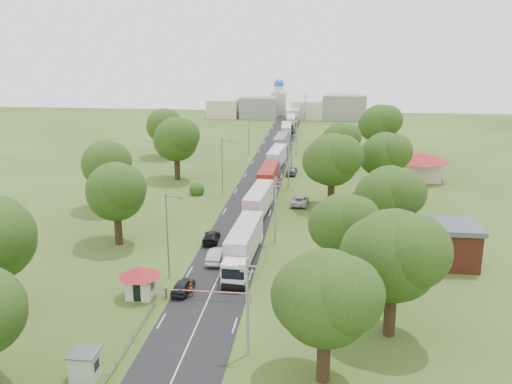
# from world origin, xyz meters

# --- Properties ---
(ground) EXTENTS (260.00, 260.00, 0.00)m
(ground) POSITION_xyz_m (0.00, 0.00, 0.00)
(ground) COLOR #314918
(ground) RESTS_ON ground
(road) EXTENTS (8.00, 200.00, 0.04)m
(road) POSITION_xyz_m (0.00, 20.00, 0.00)
(road) COLOR black
(road) RESTS_ON ground
(boom_barrier) EXTENTS (9.22, 0.35, 1.18)m
(boom_barrier) POSITION_xyz_m (-1.36, -25.00, 0.89)
(boom_barrier) COLOR slate
(boom_barrier) RESTS_ON ground
(guard_booth) EXTENTS (4.40, 4.40, 3.45)m
(guard_booth) POSITION_xyz_m (-7.20, -25.00, 2.16)
(guard_booth) COLOR beige
(guard_booth) RESTS_ON ground
(kiosk) EXTENTS (2.30, 2.30, 2.41)m
(kiosk) POSITION_xyz_m (-7.00, -40.00, 1.23)
(kiosk) COLOR #99A593
(kiosk) RESTS_ON ground
(guard_rail) EXTENTS (0.10, 17.00, 1.70)m
(guard_rail) POSITION_xyz_m (-5.00, -35.00, 0.00)
(guard_rail) COLOR slate
(guard_rail) RESTS_ON ground
(info_sign) EXTENTS (0.12, 3.10, 4.10)m
(info_sign) POSITION_xyz_m (5.20, 35.00, 3.00)
(info_sign) COLOR slate
(info_sign) RESTS_ON ground
(pole_0) EXTENTS (1.60, 0.24, 9.00)m
(pole_0) POSITION_xyz_m (5.50, -35.00, 4.68)
(pole_0) COLOR gray
(pole_0) RESTS_ON ground
(pole_1) EXTENTS (1.60, 0.24, 9.00)m
(pole_1) POSITION_xyz_m (5.50, -7.00, 4.68)
(pole_1) COLOR gray
(pole_1) RESTS_ON ground
(pole_2) EXTENTS (1.60, 0.24, 9.00)m
(pole_2) POSITION_xyz_m (5.50, 21.00, 4.68)
(pole_2) COLOR gray
(pole_2) RESTS_ON ground
(pole_3) EXTENTS (1.60, 0.24, 9.00)m
(pole_3) POSITION_xyz_m (5.50, 49.00, 4.68)
(pole_3) COLOR gray
(pole_3) RESTS_ON ground
(pole_4) EXTENTS (1.60, 0.24, 9.00)m
(pole_4) POSITION_xyz_m (5.50, 77.00, 4.68)
(pole_4) COLOR gray
(pole_4) RESTS_ON ground
(pole_5) EXTENTS (1.60, 0.24, 9.00)m
(pole_5) POSITION_xyz_m (5.50, 105.00, 4.68)
(pole_5) COLOR gray
(pole_5) RESTS_ON ground
(lamp_0) EXTENTS (2.03, 0.22, 10.00)m
(lamp_0) POSITION_xyz_m (-5.35, -20.00, 5.55)
(lamp_0) COLOR slate
(lamp_0) RESTS_ON ground
(lamp_1) EXTENTS (2.03, 0.22, 10.00)m
(lamp_1) POSITION_xyz_m (-5.35, 15.00, 5.55)
(lamp_1) COLOR slate
(lamp_1) RESTS_ON ground
(lamp_2) EXTENTS (2.03, 0.22, 10.00)m
(lamp_2) POSITION_xyz_m (-5.35, 50.00, 5.55)
(lamp_2) COLOR slate
(lamp_2) RESTS_ON ground
(tree_0) EXTENTS (8.80, 8.80, 11.07)m
(tree_0) POSITION_xyz_m (11.99, -37.84, 7.22)
(tree_0) COLOR #382616
(tree_0) RESTS_ON ground
(tree_1) EXTENTS (9.60, 9.60, 12.05)m
(tree_1) POSITION_xyz_m (17.99, -29.83, 7.85)
(tree_1) COLOR #382616
(tree_1) RESTS_ON ground
(tree_2) EXTENTS (8.00, 8.00, 10.10)m
(tree_2) POSITION_xyz_m (13.99, -17.86, 6.60)
(tree_2) COLOR #382616
(tree_2) RESTS_ON ground
(tree_3) EXTENTS (8.80, 8.80, 11.07)m
(tree_3) POSITION_xyz_m (19.99, -7.84, 7.22)
(tree_3) COLOR #382616
(tree_3) RESTS_ON ground
(tree_4) EXTENTS (9.60, 9.60, 12.05)m
(tree_4) POSITION_xyz_m (12.99, 10.17, 7.85)
(tree_4) COLOR #382616
(tree_4) RESTS_ON ground
(tree_5) EXTENTS (8.80, 8.80, 11.07)m
(tree_5) POSITION_xyz_m (21.99, 18.16, 7.22)
(tree_5) COLOR #382616
(tree_5) RESTS_ON ground
(tree_6) EXTENTS (8.00, 8.00, 10.10)m
(tree_6) POSITION_xyz_m (14.99, 35.14, 6.60)
(tree_6) COLOR #382616
(tree_6) RESTS_ON ground
(tree_7) EXTENTS (9.60, 9.60, 12.05)m
(tree_7) POSITION_xyz_m (23.99, 50.17, 7.85)
(tree_7) COLOR #382616
(tree_7) RESTS_ON ground
(tree_10) EXTENTS (8.80, 8.80, 11.07)m
(tree_10) POSITION_xyz_m (-15.01, -9.84, 7.22)
(tree_10) COLOR #382616
(tree_10) RESTS_ON ground
(tree_11) EXTENTS (8.80, 8.80, 11.07)m
(tree_11) POSITION_xyz_m (-22.01, 5.16, 7.22)
(tree_11) COLOR #382616
(tree_11) RESTS_ON ground
(tree_12) EXTENTS (9.60, 9.60, 12.05)m
(tree_12) POSITION_xyz_m (-16.01, 25.17, 7.85)
(tree_12) COLOR #382616
(tree_12) RESTS_ON ground
(tree_13) EXTENTS (8.80, 8.80, 11.07)m
(tree_13) POSITION_xyz_m (-24.01, 45.16, 7.22)
(tree_13) COLOR #382616
(tree_13) RESTS_ON ground
(house_brick) EXTENTS (8.60, 6.60, 5.20)m
(house_brick) POSITION_xyz_m (26.00, -12.00, 2.65)
(house_brick) COLOR maroon
(house_brick) RESTS_ON ground
(house_cream) EXTENTS (10.08, 10.08, 5.80)m
(house_cream) POSITION_xyz_m (30.00, 30.00, 3.64)
(house_cream) COLOR beige
(house_cream) RESTS_ON ground
(distant_town) EXTENTS (52.00, 8.00, 8.00)m
(distant_town) POSITION_xyz_m (0.68, 110.00, 3.49)
(distant_town) COLOR gray
(distant_town) RESTS_ON ground
(church) EXTENTS (5.00, 5.00, 12.30)m
(church) POSITION_xyz_m (-4.00, 118.00, 5.39)
(church) COLOR beige
(church) RESTS_ON ground
(truck_0) EXTENTS (3.20, 15.82, 4.37)m
(truck_0) POSITION_xyz_m (2.28, -14.67, 2.32)
(truck_0) COLOR white
(truck_0) RESTS_ON ground
(truck_1) EXTENTS (3.47, 15.59, 4.31)m
(truck_1) POSITION_xyz_m (2.05, 2.85, 2.28)
(truck_1) COLOR red
(truck_1) RESTS_ON ground
(truck_2) EXTENTS (2.84, 15.45, 4.28)m
(truck_2) POSITION_xyz_m (2.04, 18.50, 2.27)
(truck_2) COLOR #C5C817
(truck_2) RESTS_ON ground
(truck_3) EXTENTS (3.36, 14.96, 4.13)m
(truck_3) POSITION_xyz_m (2.05, 35.93, 2.19)
(truck_3) COLOR #164F86
(truck_3) RESTS_ON ground
(truck_4) EXTENTS (2.99, 14.76, 4.08)m
(truck_4) POSITION_xyz_m (1.68, 52.52, 2.17)
(truck_4) COLOR beige
(truck_4) RESTS_ON ground
(truck_5) EXTENTS (3.07, 14.48, 4.00)m
(truck_5) POSITION_xyz_m (1.79, 70.07, 2.12)
(truck_5) COLOR #BC1C35
(truck_5) RESTS_ON ground
(truck_6) EXTENTS (3.19, 14.63, 4.04)m
(truck_6) POSITION_xyz_m (1.98, 86.43, 2.14)
(truck_6) COLOR #215830
(truck_6) RESTS_ON ground
(truck_7) EXTENTS (3.18, 15.21, 4.20)m
(truck_7) POSITION_xyz_m (2.34, 104.01, 2.23)
(truck_7) COLOR #B1B1B1
(truck_7) RESTS_ON ground
(car_lane_front) EXTENTS (2.08, 4.45, 1.47)m
(car_lane_front) POSITION_xyz_m (-3.00, -23.50, 0.74)
(car_lane_front) COLOR black
(car_lane_front) RESTS_ON ground
(car_lane_mid) EXTENTS (1.92, 5.10, 1.66)m
(car_lane_mid) POSITION_xyz_m (-1.00, -14.58, 0.83)
(car_lane_mid) COLOR #ADAEB5
(car_lane_mid) RESTS_ON ground
(car_lane_rear) EXTENTS (2.39, 5.18, 1.47)m
(car_lane_rear) POSITION_xyz_m (-3.00, -7.82, 0.73)
(car_lane_rear) COLOR black
(car_lane_rear) RESTS_ON ground
(car_verge_near) EXTENTS (2.94, 5.74, 1.55)m
(car_verge_near) POSITION_xyz_m (8.00, 10.79, 0.78)
(car_verge_near) COLOR #B9B9B9
(car_verge_near) RESTS_ON ground
(car_verge_far) EXTENTS (2.18, 5.00, 1.68)m
(car_verge_far) POSITION_xyz_m (5.50, 31.64, 0.84)
(car_verge_far) COLOR #515358
(car_verge_far) RESTS_ON ground
(pedestrian_near) EXTENTS (0.79, 0.76, 1.83)m
(pedestrian_near) POSITION_xyz_m (-1.91, -24.50, 0.92)
(pedestrian_near) COLOR gray
(pedestrian_near) RESTS_ON ground
(pedestrian_booth) EXTENTS (1.18, 1.13, 1.92)m
(pedestrian_booth) POSITION_xyz_m (-6.50, -26.00, 0.96)
(pedestrian_booth) COLOR gray
(pedestrian_booth) RESTS_ON ground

